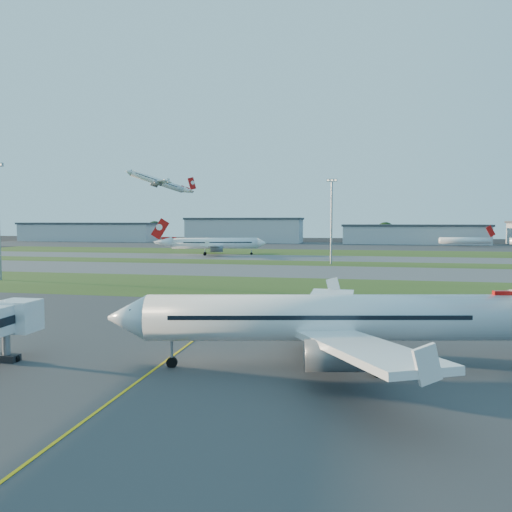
% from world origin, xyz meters
% --- Properties ---
extents(ground, '(700.00, 700.00, 0.00)m').
position_xyz_m(ground, '(0.00, 0.00, 0.00)').
color(ground, black).
rests_on(ground, ground).
extents(apron_near, '(300.00, 70.00, 0.01)m').
position_xyz_m(apron_near, '(0.00, 0.00, 0.01)').
color(apron_near, '#333335').
rests_on(apron_near, ground).
extents(grass_strip_a, '(300.00, 34.00, 0.01)m').
position_xyz_m(grass_strip_a, '(0.00, 52.00, 0.01)').
color(grass_strip_a, '#2D4316').
rests_on(grass_strip_a, ground).
extents(taxiway_a, '(300.00, 32.00, 0.01)m').
position_xyz_m(taxiway_a, '(0.00, 85.00, 0.01)').
color(taxiway_a, '#515154').
rests_on(taxiway_a, ground).
extents(grass_strip_b, '(300.00, 18.00, 0.01)m').
position_xyz_m(grass_strip_b, '(0.00, 110.00, 0.01)').
color(grass_strip_b, '#2D4316').
rests_on(grass_strip_b, ground).
extents(taxiway_b, '(300.00, 26.00, 0.01)m').
position_xyz_m(taxiway_b, '(0.00, 132.00, 0.01)').
color(taxiway_b, '#515154').
rests_on(taxiway_b, ground).
extents(grass_strip_c, '(300.00, 40.00, 0.01)m').
position_xyz_m(grass_strip_c, '(0.00, 165.00, 0.01)').
color(grass_strip_c, '#2D4316').
rests_on(grass_strip_c, ground).
extents(apron_far, '(400.00, 80.00, 0.01)m').
position_xyz_m(apron_far, '(0.00, 225.00, 0.01)').
color(apron_far, '#333335').
rests_on(apron_far, ground).
extents(yellow_line, '(0.25, 60.00, 0.02)m').
position_xyz_m(yellow_line, '(5.00, 0.00, 0.00)').
color(yellow_line, gold).
rests_on(yellow_line, ground).
extents(airliner_parked, '(39.86, 33.48, 12.56)m').
position_xyz_m(airliner_parked, '(20.41, -0.37, 4.41)').
color(airliner_parked, white).
rests_on(airliner_parked, ground).
extents(airliner_taxiing, '(39.63, 33.36, 12.73)m').
position_xyz_m(airliner_taxiing, '(-31.47, 140.66, 4.47)').
color(airliner_taxiing, white).
rests_on(airliner_taxiing, ground).
extents(airliner_departing, '(30.21, 26.16, 10.91)m').
position_xyz_m(airliner_departing, '(-79.72, 203.36, 33.79)').
color(airliner_departing, white).
extents(mini_jet_near, '(28.39, 8.14, 9.48)m').
position_xyz_m(mini_jet_near, '(77.47, 226.82, 3.28)').
color(mini_jet_near, white).
rests_on(mini_jet_near, ground).
extents(light_mast_centre, '(3.20, 0.70, 25.80)m').
position_xyz_m(light_mast_centre, '(15.00, 108.00, 14.81)').
color(light_mast_centre, gray).
rests_on(light_mast_centre, ground).
extents(hangar_far_west, '(91.80, 23.00, 12.20)m').
position_xyz_m(hangar_far_west, '(-150.00, 255.00, 6.14)').
color(hangar_far_west, '#9B9DA2').
rests_on(hangar_far_west, ground).
extents(hangar_west, '(71.40, 23.00, 15.20)m').
position_xyz_m(hangar_west, '(-45.00, 255.00, 7.64)').
color(hangar_west, '#9B9DA2').
rests_on(hangar_west, ground).
extents(hangar_east, '(81.60, 23.00, 11.20)m').
position_xyz_m(hangar_east, '(55.00, 255.00, 5.64)').
color(hangar_east, '#9B9DA2').
rests_on(hangar_east, ground).
extents(tree_far_west, '(11.00, 11.00, 12.00)m').
position_xyz_m(tree_far_west, '(-190.00, 268.00, 6.49)').
color(tree_far_west, black).
rests_on(tree_far_west, ground).
extents(tree_west, '(12.10, 12.10, 13.20)m').
position_xyz_m(tree_west, '(-110.00, 270.00, 7.14)').
color(tree_west, black).
rests_on(tree_west, ground).
extents(tree_mid_west, '(9.90, 9.90, 10.80)m').
position_xyz_m(tree_mid_west, '(-20.00, 266.00, 5.84)').
color(tree_mid_west, black).
rests_on(tree_mid_west, ground).
extents(tree_mid_east, '(11.55, 11.55, 12.60)m').
position_xyz_m(tree_mid_east, '(40.00, 269.00, 6.81)').
color(tree_mid_east, black).
rests_on(tree_mid_east, ground).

